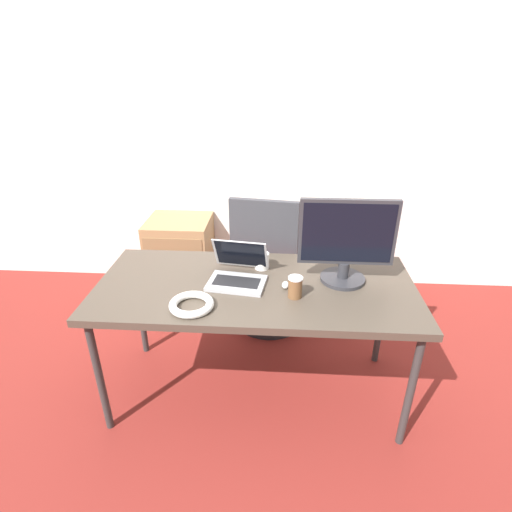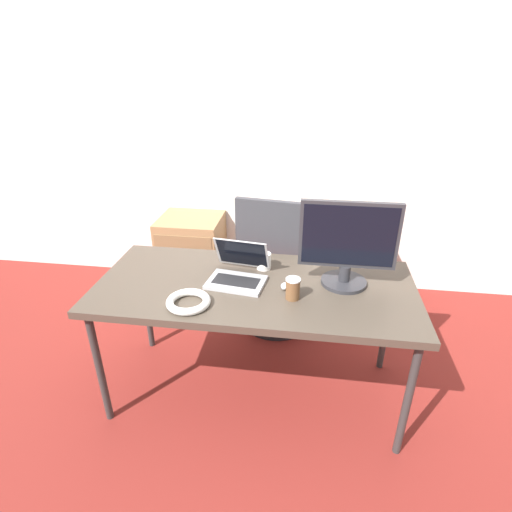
{
  "view_description": "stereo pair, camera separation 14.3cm",
  "coord_description": "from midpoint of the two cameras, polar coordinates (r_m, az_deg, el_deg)",
  "views": [
    {
      "loc": [
        0.12,
        -1.83,
        1.84
      ],
      "look_at": [
        0.0,
        0.04,
        0.9
      ],
      "focal_mm": 28.0,
      "sensor_mm": 36.0,
      "label": 1
    },
    {
      "loc": [
        0.26,
        -1.82,
        1.84
      ],
      "look_at": [
        0.0,
        0.04,
        0.9
      ],
      "focal_mm": 28.0,
      "sensor_mm": 36.0,
      "label": 2
    }
  ],
  "objects": [
    {
      "name": "wall_back",
      "position": [
        3.29,
        0.28,
        17.08
      ],
      "size": [
        10.0,
        0.05,
        2.6
      ],
      "color": "white",
      "rests_on": "ground_plane"
    },
    {
      "name": "coffee_cup_white",
      "position": [
        2.27,
        -0.96,
        -0.71
      ],
      "size": [
        0.08,
        0.08,
        0.09
      ],
      "color": "white",
      "rests_on": "desk"
    },
    {
      "name": "desk",
      "position": [
        2.16,
        -1.98,
        -5.26
      ],
      "size": [
        1.7,
        0.77,
        0.75
      ],
      "color": "#473D33",
      "rests_on": "ground_plane"
    },
    {
      "name": "laptop_center",
      "position": [
        2.15,
        -4.51,
        -2.45
      ],
      "size": [
        0.33,
        0.33,
        0.21
      ],
      "color": "#ADADB2",
      "rests_on": "desk"
    },
    {
      "name": "cabinet_left",
      "position": [
        3.45,
        -11.81,
        -0.04
      ],
      "size": [
        0.51,
        0.46,
        0.65
      ],
      "color": "#99754C",
      "rests_on": "ground_plane"
    },
    {
      "name": "cabinet_right",
      "position": [
        3.36,
        10.22,
        -0.67
      ],
      "size": [
        0.51,
        0.46,
        0.65
      ],
      "color": "#99754C",
      "rests_on": "ground_plane"
    },
    {
      "name": "cable_coil",
      "position": [
        1.97,
        -11.28,
        -6.83
      ],
      "size": [
        0.22,
        0.22,
        0.04
      ],
      "color": "white",
      "rests_on": "desk"
    },
    {
      "name": "ground_plane",
      "position": [
        2.6,
        -1.72,
        -18.56
      ],
      "size": [
        14.0,
        14.0,
        0.0
      ],
      "primitive_type": "plane",
      "color": "maroon"
    },
    {
      "name": "coffee_cup_brown",
      "position": [
        2.0,
        3.57,
        -4.49
      ],
      "size": [
        0.07,
        0.07,
        0.11
      ],
      "color": "brown",
      "rests_on": "desk"
    },
    {
      "name": "mouse",
      "position": [
        2.09,
        2.27,
        -4.2
      ],
      "size": [
        0.04,
        0.06,
        0.03
      ],
      "color": "silver",
      "rests_on": "desk"
    },
    {
      "name": "office_chair",
      "position": [
        2.91,
        0.29,
        -3.37
      ],
      "size": [
        0.56,
        0.59,
        1.05
      ],
      "color": "#232326",
      "rests_on": "ground_plane"
    },
    {
      "name": "monitor",
      "position": [
        2.1,
        10.91,
        1.96
      ],
      "size": [
        0.5,
        0.24,
        0.46
      ],
      "color": "#2D2D33",
      "rests_on": "desk"
    }
  ]
}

